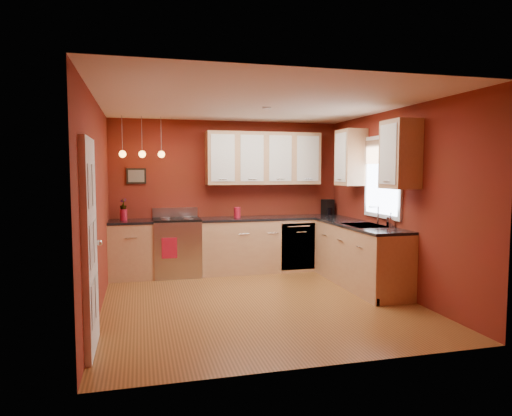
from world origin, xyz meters
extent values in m
plane|color=#9B5E2D|center=(0.00, 0.00, 0.00)|extent=(4.20, 4.20, 0.00)
cube|color=white|center=(0.00, 0.00, 2.60)|extent=(4.00, 4.20, 0.02)
cube|color=maroon|center=(0.00, 2.10, 1.30)|extent=(4.00, 0.02, 2.60)
cube|color=maroon|center=(0.00, -2.10, 1.30)|extent=(4.00, 0.02, 2.60)
cube|color=maroon|center=(-2.00, 0.00, 1.30)|extent=(0.02, 4.20, 2.60)
cube|color=maroon|center=(2.00, 0.00, 1.30)|extent=(0.02, 4.20, 2.60)
cube|color=tan|center=(-1.65, 1.80, 0.45)|extent=(0.70, 0.60, 0.90)
cube|color=tan|center=(0.73, 1.80, 0.45)|extent=(2.54, 0.60, 0.90)
cube|color=tan|center=(1.70, 0.45, 0.45)|extent=(0.60, 2.10, 0.90)
cube|color=black|center=(-1.65, 1.80, 0.92)|extent=(0.70, 0.62, 0.04)
cube|color=black|center=(0.73, 1.80, 0.92)|extent=(2.54, 0.62, 0.04)
cube|color=black|center=(1.70, 0.45, 0.92)|extent=(0.62, 2.10, 0.04)
cube|color=#AEAEB3|center=(-0.92, 1.80, 0.46)|extent=(0.76, 0.64, 0.92)
cube|color=black|center=(-0.92, 1.50, 0.48)|extent=(0.55, 0.02, 0.32)
cylinder|color=#AEAEB3|center=(-0.92, 1.49, 0.72)|extent=(0.60, 0.02, 0.02)
cube|color=black|center=(-0.92, 1.80, 0.94)|extent=(0.76, 0.60, 0.03)
cylinder|color=gray|center=(-1.10, 1.66, 0.95)|extent=(0.16, 0.16, 0.01)
cylinder|color=gray|center=(-0.74, 1.66, 0.95)|extent=(0.16, 0.16, 0.01)
cylinder|color=gray|center=(-1.10, 1.94, 0.95)|extent=(0.16, 0.16, 0.01)
cylinder|color=gray|center=(-0.74, 1.94, 0.95)|extent=(0.16, 0.16, 0.01)
cube|color=#AEAEB3|center=(-0.92, 2.10, 1.03)|extent=(0.76, 0.04, 0.16)
cube|color=#AEAEB3|center=(1.10, 1.51, 0.45)|extent=(0.60, 0.02, 0.80)
cube|color=gray|center=(1.70, 0.30, 0.92)|extent=(0.50, 0.70, 0.05)
cube|color=black|center=(1.70, 0.47, 0.91)|extent=(0.42, 0.30, 0.02)
cube|color=black|center=(1.70, 0.13, 0.91)|extent=(0.42, 0.30, 0.02)
cylinder|color=silver|center=(1.92, 0.30, 1.08)|extent=(0.02, 0.02, 0.28)
cylinder|color=silver|center=(1.85, 0.30, 1.21)|extent=(0.16, 0.02, 0.02)
cube|color=white|center=(1.98, 0.30, 1.65)|extent=(0.04, 1.02, 1.22)
cube|color=white|center=(1.97, 0.30, 1.65)|extent=(0.01, 0.90, 1.10)
cube|color=#8C6446|center=(1.95, 0.30, 2.02)|extent=(0.02, 0.96, 0.36)
cube|color=white|center=(-1.97, -1.20, 1.02)|extent=(0.06, 0.82, 2.05)
cube|color=silver|center=(-1.94, -1.38, 1.60)|extent=(0.00, 0.28, 0.40)
cube|color=silver|center=(-1.94, -1.02, 1.60)|extent=(0.00, 0.28, 0.40)
cube|color=silver|center=(-1.94, -1.38, 1.05)|extent=(0.00, 0.28, 0.40)
cube|color=silver|center=(-1.94, -1.02, 1.05)|extent=(0.00, 0.28, 0.40)
cube|color=silver|center=(-1.94, -1.38, 0.50)|extent=(0.00, 0.28, 0.40)
cube|color=silver|center=(-1.94, -1.02, 0.50)|extent=(0.00, 0.28, 0.40)
sphere|color=silver|center=(-1.91, -0.87, 1.00)|extent=(0.06, 0.06, 0.06)
cube|color=tan|center=(0.60, 1.93, 1.95)|extent=(2.00, 0.35, 0.90)
cube|color=tan|center=(1.82, 0.32, 1.95)|extent=(0.35, 1.95, 0.90)
cube|color=black|center=(-1.55, 2.08, 1.65)|extent=(0.32, 0.03, 0.26)
cylinder|color=gray|center=(-1.75, 1.75, 2.30)|extent=(0.01, 0.01, 0.60)
sphere|color=#FFA53F|center=(-1.75, 1.75, 2.00)|extent=(0.11, 0.11, 0.11)
cylinder|color=gray|center=(-1.45, 1.75, 2.30)|extent=(0.01, 0.01, 0.60)
sphere|color=#FFA53F|center=(-1.45, 1.75, 2.00)|extent=(0.11, 0.11, 0.11)
cylinder|color=gray|center=(-1.15, 1.75, 2.30)|extent=(0.01, 0.01, 0.60)
sphere|color=#FFA53F|center=(-1.15, 1.75, 2.00)|extent=(0.11, 0.11, 0.11)
cylinder|color=#AF1227|center=(0.10, 1.81, 1.02)|extent=(0.11, 0.11, 0.16)
cylinder|color=#AF1227|center=(0.10, 1.81, 1.11)|extent=(0.12, 0.12, 0.02)
cylinder|color=#AF1227|center=(-1.76, 1.85, 1.03)|extent=(0.11, 0.11, 0.18)
imported|color=#AF1227|center=(-1.76, 1.85, 1.20)|extent=(0.14, 0.14, 0.19)
cube|color=black|center=(1.82, 1.94, 1.08)|extent=(0.22, 0.20, 0.28)
cylinder|color=black|center=(1.82, 1.89, 1.00)|extent=(0.13, 0.13, 0.13)
imported|color=silver|center=(1.95, 0.00, 1.04)|extent=(0.11, 0.11, 0.21)
cube|color=#AF1227|center=(-1.06, 1.47, 0.52)|extent=(0.24, 0.02, 0.33)
camera|label=1|loc=(-1.49, -5.76, 1.74)|focal=32.00mm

